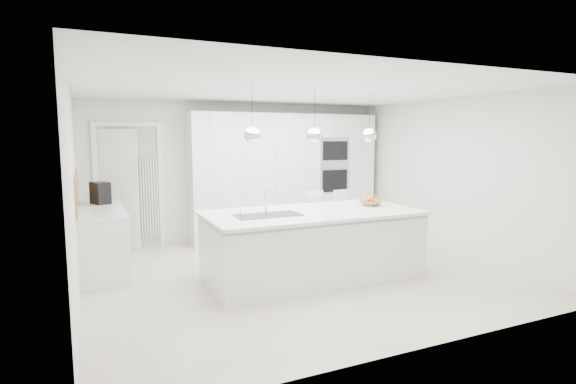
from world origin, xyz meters
name	(u,v)px	position (x,y,z in m)	size (l,w,h in m)	color
floor	(297,273)	(0.00, 0.00, 0.00)	(5.50, 5.50, 0.00)	beige
wall_back	(239,171)	(0.00, 2.50, 1.25)	(5.50, 5.50, 0.00)	silver
wall_left	(73,194)	(-2.75, 0.00, 1.25)	(5.00, 5.00, 0.00)	silver
ceiling	(297,90)	(0.00, 0.00, 2.50)	(5.50, 5.50, 0.00)	white
tall_cabinets	(285,176)	(0.80, 2.20, 1.15)	(3.60, 0.60, 2.30)	white
oven_stack	(335,165)	(1.70, 1.89, 1.35)	(0.62, 0.04, 1.05)	#A5A5A8
doorway_frame	(129,188)	(-1.95, 2.47, 1.02)	(1.11, 0.08, 2.13)	white
hallway_door	(114,190)	(-2.20, 2.42, 1.00)	(0.82, 0.04, 2.00)	white
radiator	(150,197)	(-1.63, 2.46, 0.85)	(0.32, 0.04, 1.40)	white
left_base_cabinets	(102,241)	(-2.45, 1.20, 0.43)	(0.60, 1.80, 0.86)	white
left_worktop	(101,209)	(-2.45, 1.20, 0.88)	(0.62, 1.82, 0.04)	white
oak_backsplash	(77,191)	(-2.74, 1.20, 1.15)	(0.02, 1.80, 0.50)	#A97842
island_base	(313,247)	(0.10, -0.30, 0.43)	(2.80, 1.20, 0.86)	white
island_worktop	(312,213)	(0.10, -0.25, 0.88)	(2.84, 1.40, 0.04)	white
island_sink	(268,222)	(-0.55, -0.30, 0.82)	(0.84, 0.44, 0.18)	#3F3F42
island_tap	(266,201)	(-0.50, -0.10, 1.05)	(0.02, 0.02, 0.30)	white
pendant_left	(252,135)	(-0.75, -0.30, 1.90)	(0.20, 0.20, 0.20)	white
pendant_mid	(314,135)	(0.10, -0.30, 1.90)	(0.20, 0.20, 0.20)	white
pendant_right	(369,135)	(0.95, -0.30, 1.90)	(0.20, 0.20, 0.20)	white
fruit_bowl	(371,203)	(1.10, -0.16, 0.94)	(0.30, 0.30, 0.07)	#A97842
espresso_machine	(100,193)	(-2.43, 1.63, 1.06)	(0.19, 0.30, 0.32)	black
bar_stool_left	(319,226)	(0.62, 0.53, 0.52)	(0.34, 0.47, 1.04)	white
bar_stool_right	(345,222)	(1.17, 0.63, 0.51)	(0.34, 0.47, 1.02)	white
apple_a	(369,201)	(1.07, -0.16, 0.97)	(0.09, 0.09, 0.09)	red
apple_b	(372,201)	(1.09, -0.21, 0.97)	(0.07, 0.07, 0.07)	red
banana_bunch	(372,198)	(1.12, -0.16, 1.01)	(0.20, 0.20, 0.03)	gold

